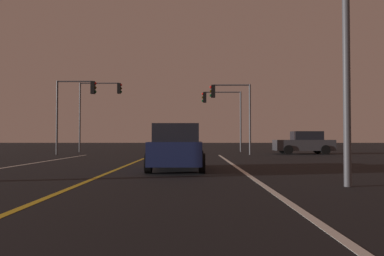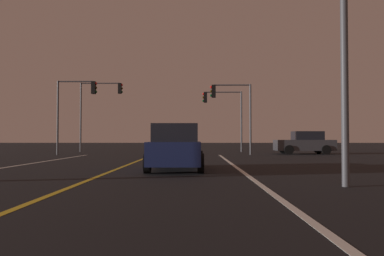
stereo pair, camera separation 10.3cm
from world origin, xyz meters
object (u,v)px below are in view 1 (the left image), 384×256
Objects in this scene: traffic_light_far_right at (222,107)px; traffic_light_near_left at (76,100)px; car_lead_same_lane at (177,148)px; traffic_light_far_left at (100,100)px; car_crossing_side at (304,143)px; traffic_light_near_right at (230,102)px.

traffic_light_near_left is at bearing 26.88° from traffic_light_far_right.
car_lead_same_lane is 15.73m from traffic_light_near_left.
traffic_light_far_left is (0.33, 5.50, 0.49)m from traffic_light_near_left.
traffic_light_far_right is at bearing -34.52° from car_crossing_side.
traffic_light_near_right is 0.97× the size of traffic_light_far_right.
traffic_light_far_right is 10.54m from traffic_light_far_left.
traffic_light_far_right is (2.99, 18.76, 3.07)m from car_lead_same_lane.
car_crossing_side is 0.83× the size of traffic_light_far_right.
car_crossing_side is at bearing -31.20° from car_lead_same_lane.
traffic_light_far_right is at bearing -87.67° from traffic_light_near_right.
traffic_light_near_left is at bearing 4.89° from car_crossing_side.
traffic_light_near_left reaches higher than traffic_light_near_right.
car_lead_same_lane is at bearing 58.80° from car_crossing_side.
traffic_light_far_right reaches higher than car_lead_same_lane.
car_crossing_side is 7.80m from traffic_light_far_right.
car_crossing_side is at bearing 4.89° from traffic_light_near_left.
traffic_light_far_left reaches higher than traffic_light_near_left.
traffic_light_far_right is at bearing 26.88° from traffic_light_near_left.
car_lead_same_lane is at bearing -59.33° from traffic_light_near_left.
traffic_light_near_left reaches higher than traffic_light_far_right.
car_lead_same_lane is 0.83× the size of traffic_light_far_right.
traffic_light_far_right is at bearing -9.05° from car_lead_same_lane.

